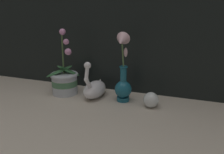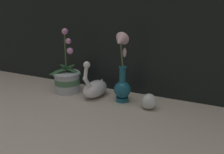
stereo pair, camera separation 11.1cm
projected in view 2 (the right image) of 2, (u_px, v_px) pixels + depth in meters
The scene contains 5 objects.
ground_plane at pixel (95, 106), 1.05m from camera, with size 2.80×2.80×0.00m, color #BCB2A3.
orchid_potted_plant at pixel (67, 79), 1.21m from camera, with size 0.16×0.18×0.35m.
swan_figurine at pixel (95, 88), 1.15m from camera, with size 0.10×0.21×0.21m.
blue_vase at pixel (122, 79), 1.06m from camera, with size 0.08×0.11×0.34m.
glass_sphere at pixel (149, 101), 1.00m from camera, with size 0.07×0.07×0.07m.
Camera 2 is at (0.49, -0.83, 0.43)m, focal length 35.00 mm.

